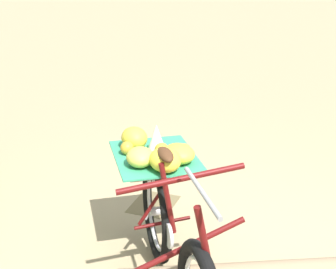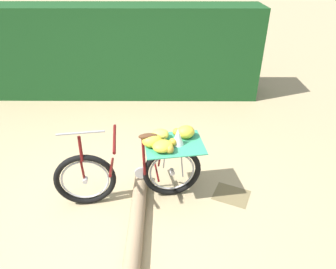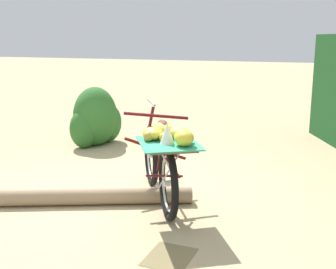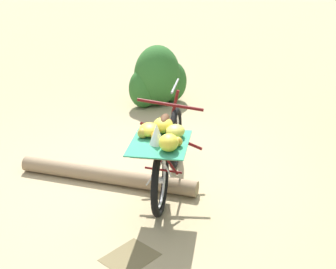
% 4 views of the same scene
% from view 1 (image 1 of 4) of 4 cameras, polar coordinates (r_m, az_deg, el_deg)
% --- Properties ---
extents(bicycle, '(1.65, 1.23, 1.03)m').
position_cam_1_polar(bicycle, '(3.00, 0.09, -10.06)').
color(bicycle, black).
rests_on(bicycle, ground_plane).
extents(leaf_litter_patch, '(0.44, 0.36, 0.01)m').
position_cam_1_polar(leaf_litter_patch, '(4.25, -1.72, -8.26)').
color(leaf_litter_patch, olive).
rests_on(leaf_litter_patch, ground_plane).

